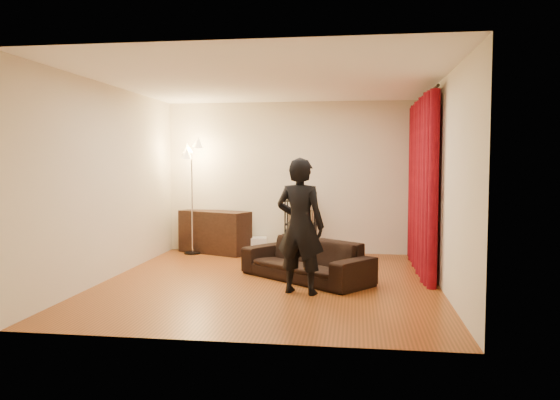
# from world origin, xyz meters

# --- Properties ---
(floor) EXTENTS (5.00, 5.00, 0.00)m
(floor) POSITION_xyz_m (0.00, 0.00, 0.00)
(floor) COLOR brown
(floor) RESTS_ON ground
(ceiling) EXTENTS (5.00, 5.00, 0.00)m
(ceiling) POSITION_xyz_m (0.00, 0.00, 2.70)
(ceiling) COLOR white
(ceiling) RESTS_ON ground
(wall_back) EXTENTS (5.00, 0.00, 5.00)m
(wall_back) POSITION_xyz_m (0.00, 2.50, 1.35)
(wall_back) COLOR beige
(wall_back) RESTS_ON ground
(wall_front) EXTENTS (5.00, 0.00, 5.00)m
(wall_front) POSITION_xyz_m (0.00, -2.50, 1.35)
(wall_front) COLOR beige
(wall_front) RESTS_ON ground
(wall_left) EXTENTS (0.00, 5.00, 5.00)m
(wall_left) POSITION_xyz_m (-2.25, 0.00, 1.35)
(wall_left) COLOR beige
(wall_left) RESTS_ON ground
(wall_right) EXTENTS (0.00, 5.00, 5.00)m
(wall_right) POSITION_xyz_m (2.25, 0.00, 1.35)
(wall_right) COLOR beige
(wall_right) RESTS_ON ground
(curtain_rod) EXTENTS (0.04, 2.65, 0.04)m
(curtain_rod) POSITION_xyz_m (2.15, 1.12, 2.58)
(curtain_rod) COLOR black
(curtain_rod) RESTS_ON wall_right
(curtain) EXTENTS (0.22, 2.65, 2.55)m
(curtain) POSITION_xyz_m (2.13, 1.12, 1.28)
(curtain) COLOR maroon
(curtain) RESTS_ON ground
(sofa) EXTENTS (1.96, 1.76, 0.56)m
(sofa) POSITION_xyz_m (0.47, 0.22, 0.28)
(sofa) COLOR black
(sofa) RESTS_ON ground
(person) EXTENTS (0.70, 0.55, 1.69)m
(person) POSITION_xyz_m (0.47, -0.57, 0.84)
(person) COLOR black
(person) RESTS_ON ground
(media_cabinet) EXTENTS (1.38, 0.95, 0.76)m
(media_cabinet) POSITION_xyz_m (-1.35, 2.23, 0.38)
(media_cabinet) COLOR black
(media_cabinet) RESTS_ON ground
(storage_boxes) EXTENTS (0.38, 0.32, 0.29)m
(storage_boxes) POSITION_xyz_m (-0.60, 2.31, 0.14)
(storage_boxes) COLOR silver
(storage_boxes) RESTS_ON ground
(wire_shelf) EXTENTS (0.53, 0.39, 1.11)m
(wire_shelf) POSITION_xyz_m (0.21, 2.14, 0.56)
(wire_shelf) COLOR black
(wire_shelf) RESTS_ON ground
(floor_lamp) EXTENTS (0.37, 0.37, 1.98)m
(floor_lamp) POSITION_xyz_m (-1.72, 2.07, 0.99)
(floor_lamp) COLOR silver
(floor_lamp) RESTS_ON ground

